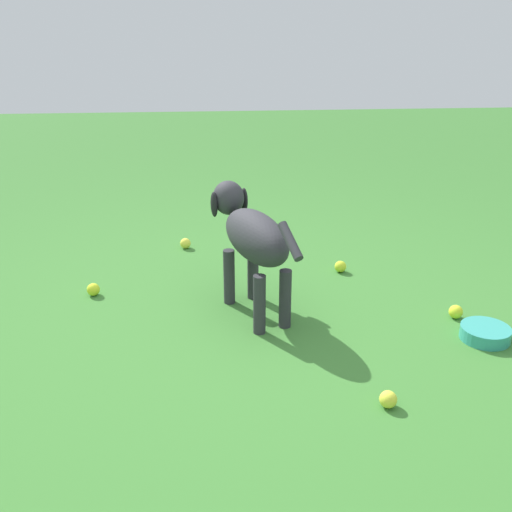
% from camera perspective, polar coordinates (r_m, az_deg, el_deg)
% --- Properties ---
extents(ground, '(14.00, 14.00, 0.00)m').
position_cam_1_polar(ground, '(2.73, -1.75, -7.44)').
color(ground, '#38722D').
extents(dog, '(0.83, 0.40, 0.59)m').
position_cam_1_polar(dog, '(2.79, -0.46, 2.00)').
color(dog, '#2D2D33').
rests_on(dog, ground).
extents(tennis_ball_0, '(0.07, 0.07, 0.07)m').
position_cam_1_polar(tennis_ball_0, '(3.19, -15.38, -3.12)').
color(tennis_ball_0, '#C5D928').
rests_on(tennis_ball_0, ground).
extents(tennis_ball_1, '(0.07, 0.07, 0.07)m').
position_cam_1_polar(tennis_ball_1, '(3.73, -6.81, 1.22)').
color(tennis_ball_1, '#D6D340').
rests_on(tennis_ball_1, ground).
extents(tennis_ball_2, '(0.07, 0.07, 0.07)m').
position_cam_1_polar(tennis_ball_2, '(3.01, 18.66, -5.11)').
color(tennis_ball_2, '#CEDD2B').
rests_on(tennis_ball_2, ground).
extents(tennis_ball_3, '(0.07, 0.07, 0.07)m').
position_cam_1_polar(tennis_ball_3, '(3.39, 8.12, -1.01)').
color(tennis_ball_3, '#C0D62C').
rests_on(tennis_ball_3, ground).
extents(tennis_ball_4, '(0.07, 0.07, 0.07)m').
position_cam_1_polar(tennis_ball_4, '(2.30, 12.60, -13.31)').
color(tennis_ball_4, '#D7DA3C').
rests_on(tennis_ball_4, ground).
extents(water_bowl, '(0.22, 0.22, 0.06)m').
position_cam_1_polar(water_bowl, '(2.86, 21.18, -6.94)').
color(water_bowl, teal).
rests_on(water_bowl, ground).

